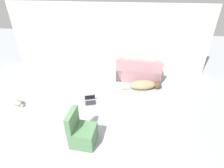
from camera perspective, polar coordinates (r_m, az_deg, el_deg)
name	(u,v)px	position (r m, az deg, el deg)	size (l,w,h in m)	color
ground_plane	(78,150)	(4.32, -11.09, -20.44)	(20.00, 20.00, 0.00)	#999EA3
wall_back	(107,38)	(7.13, -1.77, 14.71)	(7.80, 0.06, 2.62)	beige
couch	(139,72)	(6.78, 8.69, 4.05)	(1.67, 0.98, 0.87)	#A3757A
dog	(144,85)	(6.19, 10.56, -0.26)	(1.36, 0.57, 0.33)	#A38460
cat	(18,103)	(6.09, -28.32, -5.44)	(0.48, 0.30, 0.17)	gray
laptop_open	(90,100)	(5.56, -7.13, -5.08)	(0.41, 0.40, 0.22)	#2D2D33
side_chair	(82,133)	(4.23, -9.88, -15.43)	(0.59, 0.56, 0.89)	#4C754C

